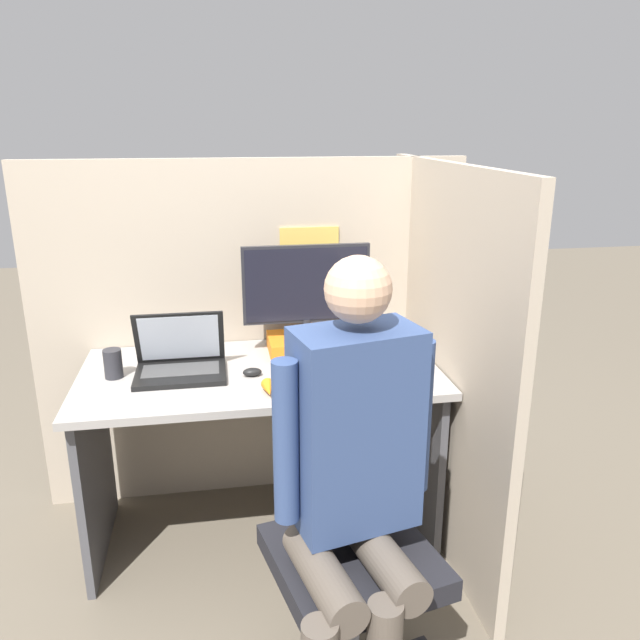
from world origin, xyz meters
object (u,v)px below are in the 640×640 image
at_px(monitor, 306,289).
at_px(pen_cup, 113,364).
at_px(paper_box, 307,344).
at_px(carrot_toy, 268,389).
at_px(laptop, 180,362).
at_px(office_chair, 353,511).
at_px(stapler, 405,346).
at_px(person, 355,470).

relative_size(monitor, pen_cup, 4.71).
relative_size(paper_box, carrot_toy, 2.68).
height_order(laptop, office_chair, office_chair).
relative_size(carrot_toy, office_chair, 0.12).
distance_m(stapler, carrot_toy, 0.71).
distance_m(carrot_toy, office_chair, 0.54).
xyz_separation_m(laptop, office_chair, (0.54, -0.68, -0.27)).
relative_size(monitor, person, 0.39).
xyz_separation_m(laptop, carrot_toy, (0.32, -0.25, -0.03)).
xyz_separation_m(stapler, person, (-0.43, -0.94, 0.00)).
bearing_deg(carrot_toy, stapler, 29.65).
bearing_deg(monitor, office_chair, -88.91).
bearing_deg(stapler, paper_box, 169.92).
bearing_deg(person, pen_cup, 131.33).
relative_size(laptop, office_chair, 0.33).
relative_size(carrot_toy, person, 0.09).
height_order(paper_box, monitor, monitor).
bearing_deg(paper_box, office_chair, -88.91).
bearing_deg(office_chair, person, -102.58).
distance_m(monitor, laptop, 0.59).
xyz_separation_m(monitor, office_chair, (0.02, -0.86, -0.49)).
bearing_deg(office_chair, stapler, 63.17).
relative_size(laptop, carrot_toy, 2.83).
distance_m(paper_box, stapler, 0.42).
bearing_deg(stapler, laptop, -173.94).
relative_size(laptop, stapler, 2.69).
distance_m(laptop, person, 0.98).
bearing_deg(paper_box, laptop, -161.70).
bearing_deg(person, stapler, 65.44).
height_order(laptop, pen_cup, laptop).
relative_size(person, pen_cup, 12.09).
xyz_separation_m(stapler, carrot_toy, (-0.61, -0.35, -0.00)).
height_order(monitor, pen_cup, monitor).
xyz_separation_m(monitor, stapler, (0.41, -0.08, -0.25)).
xyz_separation_m(office_chair, person, (-0.04, -0.16, 0.25)).
height_order(stapler, office_chair, office_chair).
bearing_deg(carrot_toy, laptop, 141.69).
height_order(person, pen_cup, person).
bearing_deg(pen_cup, person, -48.67).
xyz_separation_m(stapler, office_chair, (-0.40, -0.78, -0.24)).
bearing_deg(person, office_chair, 77.42).
bearing_deg(stapler, monitor, 169.54).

